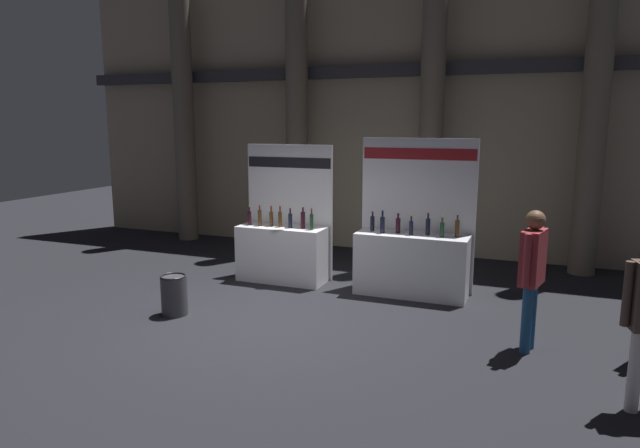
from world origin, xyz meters
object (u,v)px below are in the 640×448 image
(exhibitor_booth_0, at_px, (283,247))
(exhibitor_booth_1, at_px, (412,257))
(visitor_2, at_px, (532,268))
(trash_bin, at_px, (174,295))

(exhibitor_booth_0, xyz_separation_m, exhibitor_booth_1, (2.27, 0.01, 0.02))
(exhibitor_booth_0, distance_m, visitor_2, 4.43)
(exhibitor_booth_0, distance_m, trash_bin, 2.32)
(trash_bin, bearing_deg, exhibitor_booth_0, 72.29)
(exhibitor_booth_1, bearing_deg, visitor_2, -43.64)
(exhibitor_booth_0, height_order, visitor_2, exhibitor_booth_0)
(trash_bin, relative_size, visitor_2, 0.34)
(trash_bin, distance_m, visitor_2, 4.85)
(exhibitor_booth_1, distance_m, trash_bin, 3.71)
(trash_bin, height_order, visitor_2, visitor_2)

